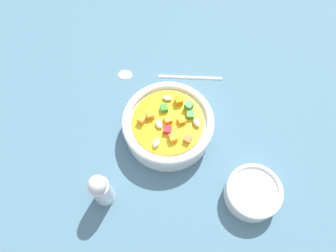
{
  "coord_description": "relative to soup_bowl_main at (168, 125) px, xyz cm",
  "views": [
    {
      "loc": [
        19.54,
        16.88,
        54.78
      ],
      "look_at": [
        0.0,
        0.0,
        2.28
      ],
      "focal_mm": 34.48,
      "sensor_mm": 36.0,
      "label": 1
    }
  ],
  "objects": [
    {
      "name": "ground_plane",
      "position": [
        0.01,
        -0.01,
        -3.66
      ],
      "size": [
        140.0,
        140.0,
        2.0
      ],
      "primitive_type": "cube",
      "color": "#42667A"
    },
    {
      "name": "spoon",
      "position": [
        -7.86,
        -10.01,
        -2.26
      ],
      "size": [
        14.45,
        17.83,
        0.88
      ],
      "rotation": [
        0.0,
        0.0,
        5.38
      ],
      "color": "silver",
      "rests_on": "ground_plane"
    },
    {
      "name": "side_bowl_small",
      "position": [
        0.16,
        18.62,
        -0.77
      ],
      "size": [
        9.28,
        9.28,
        3.65
      ],
      "color": "white",
      "rests_on": "ground_plane"
    },
    {
      "name": "soup_bowl_main",
      "position": [
        0.0,
        0.0,
        0.0
      ],
      "size": [
        16.4,
        16.4,
        5.68
      ],
      "color": "white",
      "rests_on": "ground_plane"
    },
    {
      "name": "pepper_shaker",
      "position": [
        16.32,
        0.2,
        1.75
      ],
      "size": [
        3.31,
        3.31,
        8.88
      ],
      "color": "silver",
      "rests_on": "ground_plane"
    }
  ]
}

